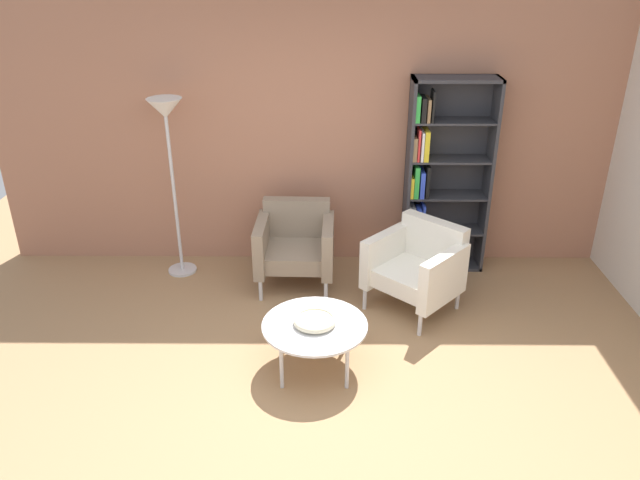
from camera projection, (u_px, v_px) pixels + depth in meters
name	position (u px, v px, depth m)	size (l,w,h in m)	color
ground_plane	(323.00, 413.00, 4.34)	(8.32, 8.32, 0.00)	#9E7751
brick_back_panel	(324.00, 120.00, 5.92)	(6.40, 0.12, 2.90)	#A87056
bookshelf_tall	(438.00, 180.00, 5.96)	(0.80, 0.30, 1.90)	#333338
coffee_table_low	(315.00, 327.00, 4.65)	(0.80, 0.80, 0.40)	silver
decorative_bowl	(315.00, 320.00, 4.62)	(0.32, 0.32, 0.05)	beige
armchair_near_window	(295.00, 243.00, 5.84)	(0.74, 0.68, 0.78)	gray
armchair_corner_red	(418.00, 265.00, 5.45)	(0.95, 0.95, 0.78)	white
floor_lamp_torchiere	(167.00, 130.00, 5.59)	(0.32, 0.32, 1.74)	silver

